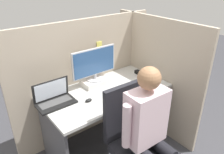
# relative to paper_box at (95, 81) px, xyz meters

# --- Properties ---
(cubicle_panel_back) EXTENTS (1.88, 0.05, 1.46)m
(cubicle_panel_back) POSITION_rel_paper_box_xyz_m (0.01, 0.18, -0.04)
(cubicle_panel_back) COLOR tan
(cubicle_panel_back) RESTS_ON ground
(cubicle_panel_right) EXTENTS (0.04, 1.35, 1.46)m
(cubicle_panel_right) POSITION_rel_paper_box_xyz_m (0.72, -0.27, -0.04)
(cubicle_panel_right) COLOR tan
(cubicle_panel_right) RESTS_ON ground
(desk) EXTENTS (1.38, 0.71, 0.74)m
(desk) POSITION_rel_paper_box_xyz_m (0.01, -0.20, -0.22)
(desk) COLOR #B7B7B2
(desk) RESTS_ON ground
(paper_box) EXTENTS (0.31, 0.21, 0.06)m
(paper_box) POSITION_rel_paper_box_xyz_m (0.00, 0.00, 0.00)
(paper_box) COLOR white
(paper_box) RESTS_ON desk
(monitor) EXTENTS (0.55, 0.20, 0.37)m
(monitor) POSITION_rel_paper_box_xyz_m (0.00, 0.00, 0.22)
(monitor) COLOR #B2B2B7
(monitor) RESTS_ON paper_box
(laptop) EXTENTS (0.37, 0.21, 0.23)m
(laptop) POSITION_rel_paper_box_xyz_m (-0.54, -0.09, 0.02)
(laptop) COLOR black
(laptop) RESTS_ON desk
(mouse) EXTENTS (0.08, 0.04, 0.03)m
(mouse) POSITION_rel_paper_box_xyz_m (-0.27, -0.28, -0.02)
(mouse) COLOR black
(mouse) RESTS_ON desk
(stapler) EXTENTS (0.05, 0.13, 0.04)m
(stapler) POSITION_rel_paper_box_xyz_m (0.58, -0.13, -0.01)
(stapler) COLOR black
(stapler) RESTS_ON desk
(carrot_toy) EXTENTS (0.05, 0.13, 0.05)m
(carrot_toy) POSITION_rel_paper_box_xyz_m (-0.04, -0.41, -0.00)
(carrot_toy) COLOR orange
(carrot_toy) RESTS_ON desk
(office_chair) EXTENTS (0.52, 0.57, 1.03)m
(office_chair) POSITION_rel_paper_box_xyz_m (-0.11, -0.80, -0.24)
(office_chair) COLOR black
(office_chair) RESTS_ON ground
(person) EXTENTS (0.48, 0.41, 1.29)m
(person) POSITION_rel_paper_box_xyz_m (-0.10, -0.95, -0.02)
(person) COLOR black
(person) RESTS_ON ground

